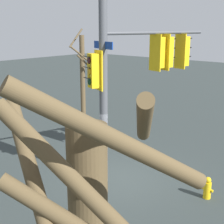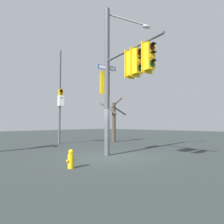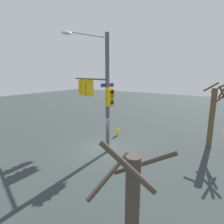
% 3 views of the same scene
% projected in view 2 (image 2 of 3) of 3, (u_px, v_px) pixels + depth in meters
% --- Properties ---
extents(ground_plane, '(80.00, 80.00, 0.00)m').
position_uv_depth(ground_plane, '(111.00, 157.00, 11.13)').
color(ground_plane, '#2F3736').
extents(main_signal_pole_assembly, '(4.38, 4.87, 8.12)m').
position_uv_depth(main_signal_pole_assembly, '(119.00, 71.00, 11.03)').
color(main_signal_pole_assembly, '#4C4F54').
rests_on(main_signal_pole_assembly, ground).
extents(secondary_pole_assembly, '(0.56, 0.74, 8.04)m').
position_uv_depth(secondary_pole_assembly, '(60.00, 98.00, 18.34)').
color(secondary_pole_assembly, '#4C4F54').
rests_on(secondary_pole_assembly, ground).
extents(fire_hydrant, '(0.38, 0.24, 0.73)m').
position_uv_depth(fire_hydrant, '(71.00, 159.00, 8.33)').
color(fire_hydrant, yellow).
rests_on(fire_hydrant, ground).
extents(bare_tree_behind_pole, '(1.84, 1.83, 4.21)m').
position_uv_depth(bare_tree_behind_pole, '(114.00, 120.00, 20.18)').
color(bare_tree_behind_pole, '#423930').
rests_on(bare_tree_behind_pole, ground).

